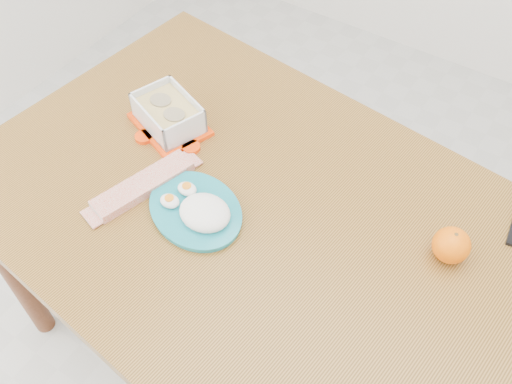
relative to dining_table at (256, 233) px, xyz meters
The scene contains 6 objects.
ground 0.69m from the dining_table, ahead, with size 3.50×3.50×0.00m, color #B7B7B2.
dining_table is the anchor object (origin of this frame).
food_container 0.36m from the dining_table, 162.47° to the left, with size 0.22×0.20×0.08m.
orange_fruit 0.43m from the dining_table, 16.23° to the left, with size 0.08×0.08×0.08m, color orange.
rice_plate 0.17m from the dining_table, 139.58° to the right, with size 0.29×0.29×0.06m.
candy_bar 0.28m from the dining_table, 160.03° to the right, with size 0.24×0.06×0.02m, color red.
Camera 1 is at (0.22, -0.63, 1.74)m, focal length 40.00 mm.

